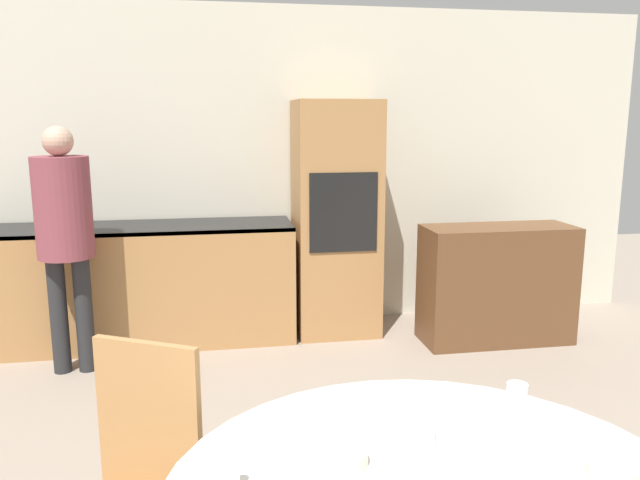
# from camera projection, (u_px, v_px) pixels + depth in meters

# --- Properties ---
(wall_back) EXTENTS (6.40, 0.05, 2.60)m
(wall_back) POSITION_uv_depth(u_px,v_px,m) (273.00, 169.00, 5.14)
(wall_back) COLOR beige
(wall_back) RESTS_ON ground_plane
(kitchen_counter) EXTENTS (2.45, 0.60, 0.92)m
(kitchen_counter) POSITION_uv_depth(u_px,v_px,m) (132.00, 283.00, 4.78)
(kitchen_counter) COLOR #AD7A47
(kitchen_counter) RESTS_ON ground_plane
(oven_unit) EXTENTS (0.65, 0.59, 1.85)m
(oven_unit) POSITION_uv_depth(u_px,v_px,m) (336.00, 219.00, 4.97)
(oven_unit) COLOR #AD7A47
(oven_unit) RESTS_ON ground_plane
(sideboard) EXTENTS (1.15, 0.45, 0.91)m
(sideboard) POSITION_uv_depth(u_px,v_px,m) (497.00, 284.00, 4.82)
(sideboard) COLOR brown
(sideboard) RESTS_ON ground_plane
(person_standing) EXTENTS (0.36, 0.36, 1.67)m
(person_standing) POSITION_uv_depth(u_px,v_px,m) (64.00, 224.00, 4.11)
(person_standing) COLOR #262628
(person_standing) RESTS_ON ground_plane
(cup) EXTENTS (0.07, 0.07, 0.08)m
(cup) POSITION_uv_depth(u_px,v_px,m) (517.00, 396.00, 2.04)
(cup) COLOR silver
(cup) RESTS_ON dining_table
(bowl_near) EXTENTS (0.14, 0.14, 0.04)m
(bowl_near) POSITION_uv_depth(u_px,v_px,m) (614.00, 469.00, 1.65)
(bowl_near) COLOR beige
(bowl_near) RESTS_ON dining_table
(bowl_centre) EXTENTS (0.16, 0.16, 0.04)m
(bowl_centre) POSITION_uv_depth(u_px,v_px,m) (340.00, 457.00, 1.71)
(bowl_centre) COLOR beige
(bowl_centre) RESTS_ON dining_table
(bowl_far) EXTENTS (0.13, 0.13, 0.04)m
(bowl_far) POSITION_uv_depth(u_px,v_px,m) (413.00, 433.00, 1.84)
(bowl_far) COLOR silver
(bowl_far) RESTS_ON dining_table
(salt_shaker) EXTENTS (0.03, 0.03, 0.09)m
(salt_shaker) POSITION_uv_depth(u_px,v_px,m) (234.00, 473.00, 1.59)
(salt_shaker) COLOR white
(salt_shaker) RESTS_ON dining_table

